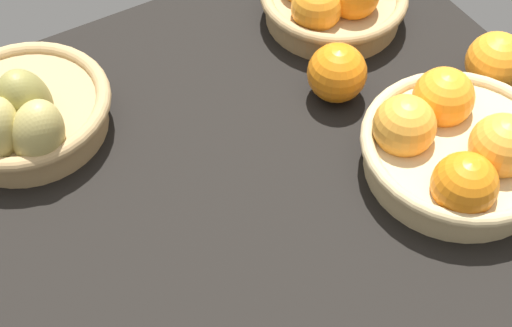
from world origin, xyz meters
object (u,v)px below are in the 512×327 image
(basket_near_right, at_px, (457,147))
(loose_orange_back_gap, at_px, (496,62))
(basket_far_left_pears, at_px, (19,114))
(loose_orange_front_gap, at_px, (337,73))

(basket_near_right, xyz_separation_m, loose_orange_back_gap, (0.15, 0.09, -0.00))
(basket_far_left_pears, bearing_deg, loose_orange_front_gap, -19.64)
(basket_near_right, bearing_deg, loose_orange_front_gap, 105.74)
(basket_near_right, bearing_deg, basket_far_left_pears, 143.93)
(loose_orange_front_gap, bearing_deg, basket_far_left_pears, 160.36)
(basket_far_left_pears, relative_size, loose_orange_front_gap, 2.79)
(basket_far_left_pears, height_order, loose_orange_back_gap, basket_far_left_pears)
(loose_orange_front_gap, distance_m, loose_orange_back_gap, 0.22)
(basket_far_left_pears, xyz_separation_m, loose_orange_front_gap, (0.40, -0.14, -0.00))
(loose_orange_front_gap, relative_size, loose_orange_back_gap, 0.99)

